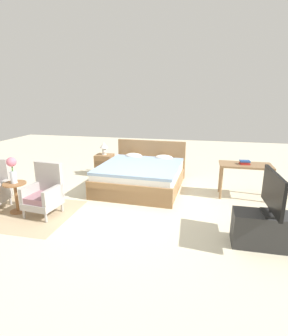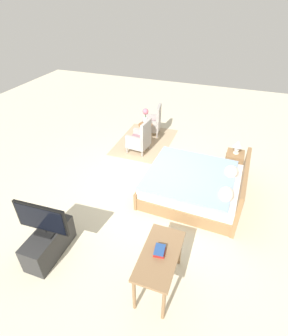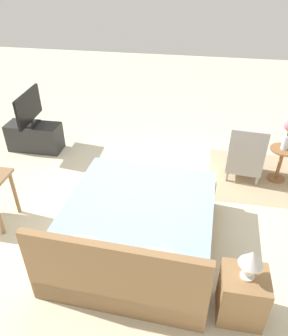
{
  "view_description": "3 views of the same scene",
  "coord_description": "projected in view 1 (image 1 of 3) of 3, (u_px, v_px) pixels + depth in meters",
  "views": [
    {
      "loc": [
        1.24,
        -4.63,
        2.09
      ],
      "look_at": [
        0.18,
        0.09,
        0.74
      ],
      "focal_mm": 28.0,
      "sensor_mm": 36.0,
      "label": 1
    },
    {
      "loc": [
        4.39,
        1.48,
        3.82
      ],
      "look_at": [
        0.3,
        0.01,
        0.77
      ],
      "focal_mm": 28.0,
      "sensor_mm": 36.0,
      "label": 2
    },
    {
      "loc": [
        -0.67,
        3.84,
        3.09
      ],
      "look_at": [
        -0.04,
        0.31,
        0.69
      ],
      "focal_mm": 35.0,
      "sensor_mm": 36.0,
      "label": 3
    }
  ],
  "objects": [
    {
      "name": "ground_plane",
      "position": [
        134.0,
        205.0,
        5.17
      ],
      "size": [
        16.0,
        16.0,
        0.0
      ],
      "primitive_type": "plane",
      "color": "beige"
    },
    {
      "name": "floor_rug",
      "position": [
        18.0,
        212.0,
        4.85
      ],
      "size": [
        2.1,
        1.5,
        0.01
      ],
      "color": "tan",
      "rests_on": "ground_plane"
    },
    {
      "name": "bed",
      "position": [
        142.0,
        175.0,
        6.08
      ],
      "size": [
        1.87,
        2.08,
        0.96
      ],
      "color": "#997047",
      "rests_on": "ground_plane"
    },
    {
      "name": "armchair_by_window_right",
      "position": [
        44.0,
        194.0,
        4.69
      ],
      "size": [
        0.59,
        0.59,
        0.92
      ],
      "color": "#ADA8A3",
      "rests_on": "floor_rug"
    },
    {
      "name": "side_table",
      "position": [
        16.0,
        194.0,
        4.77
      ],
      "size": [
        0.4,
        0.4,
        0.56
      ],
      "color": "#936038",
      "rests_on": "ground_plane"
    },
    {
      "name": "flower_vase",
      "position": [
        12.0,
        167.0,
        4.63
      ],
      "size": [
        0.17,
        0.17,
        0.48
      ],
      "color": "silver",
      "rests_on": "side_table"
    },
    {
      "name": "nightstand",
      "position": [
        105.0,
        165.0,
        7.0
      ],
      "size": [
        0.44,
        0.41,
        0.57
      ],
      "color": "#997047",
      "rests_on": "ground_plane"
    },
    {
      "name": "table_lamp",
      "position": [
        104.0,
        147.0,
        6.87
      ],
      "size": [
        0.22,
        0.22,
        0.33
      ],
      "color": "silver",
      "rests_on": "nightstand"
    },
    {
      "name": "tv_stand",
      "position": [
        268.0,
        230.0,
        3.69
      ],
      "size": [
        0.96,
        0.4,
        0.5
      ],
      "color": "#2D2D2D",
      "rests_on": "ground_plane"
    },
    {
      "name": "tv_flatscreen",
      "position": [
        273.0,
        193.0,
        3.54
      ],
      "size": [
        0.21,
        0.89,
        0.6
      ],
      "color": "black",
      "rests_on": "tv_stand"
    },
    {
      "name": "vanity_desk",
      "position": [
        245.0,
        169.0,
        5.41
      ],
      "size": [
        1.04,
        0.52,
        0.72
      ],
      "color": "#8E6B47",
      "rests_on": "ground_plane"
    },
    {
      "name": "book_stack",
      "position": [
        245.0,
        162.0,
        5.36
      ],
      "size": [
        0.21,
        0.18,
        0.08
      ],
      "color": "#AD2823",
      "rests_on": "vanity_desk"
    }
  ]
}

